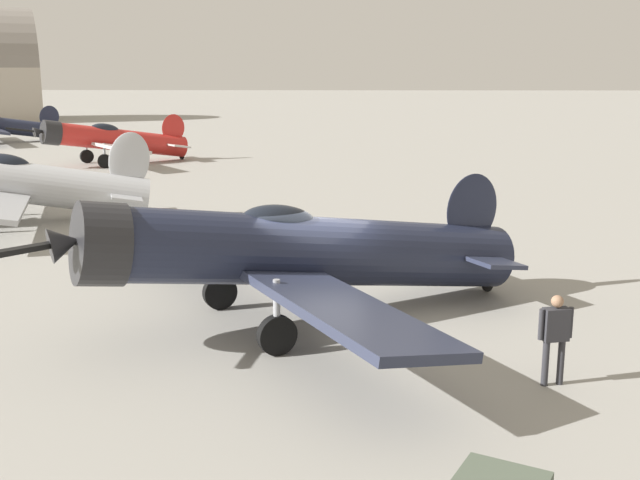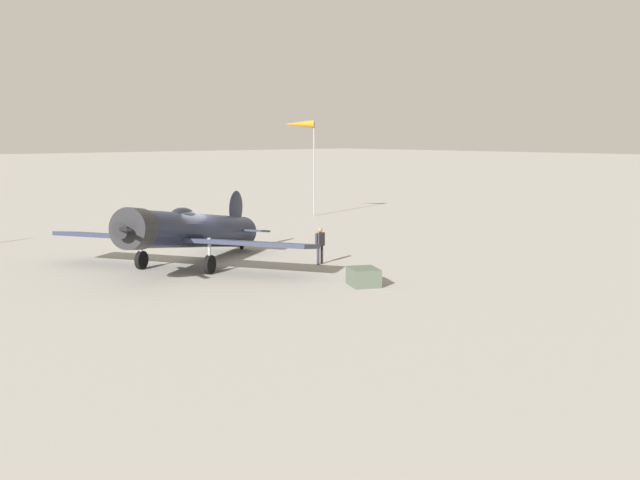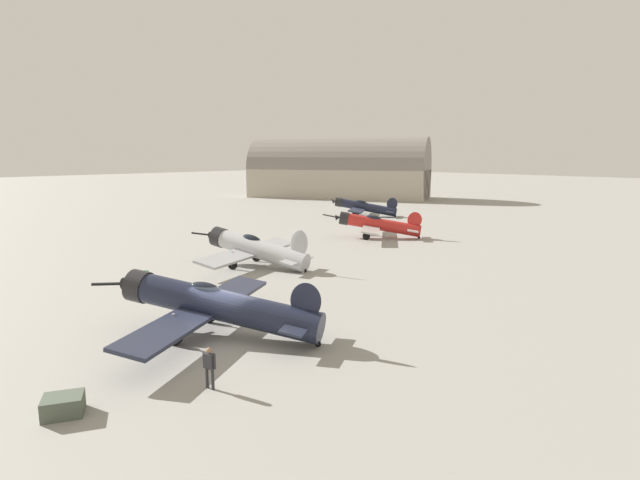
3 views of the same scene
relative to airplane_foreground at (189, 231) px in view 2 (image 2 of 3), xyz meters
name	(u,v)px [view 2 (image 2 of 3)]	position (x,y,z in m)	size (l,w,h in m)	color
ground_plane	(196,265)	(-0.46, -0.25, -1.58)	(400.00, 400.00, 0.00)	gray
airplane_foreground	(189,231)	(0.00, 0.00, 0.00)	(10.21, 11.48, 3.12)	#1E2338
ground_crew_mechanic	(320,242)	(-4.70, 3.39, -0.58)	(0.63, 0.32, 1.65)	#2D2D33
equipment_crate	(364,277)	(-2.80, 8.03, -1.24)	(1.52, 1.63, 0.69)	#4C5647
windsock_mast	(301,128)	(-17.02, -12.45, 4.65)	(1.82, 1.94, 6.81)	gray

